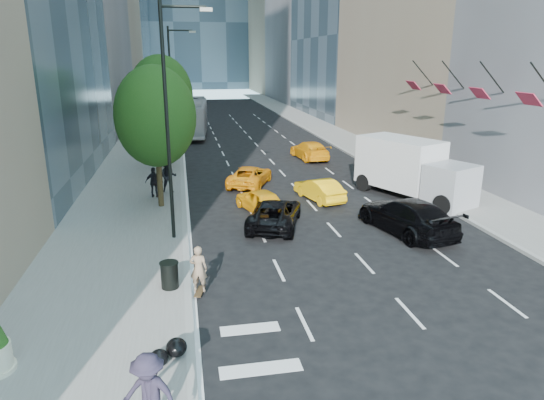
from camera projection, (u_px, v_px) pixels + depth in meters
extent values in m
plane|color=black|center=(340.00, 265.00, 19.21)|extent=(160.00, 160.00, 0.00)
cube|color=slate|center=(149.00, 143.00, 45.86)|extent=(6.00, 120.00, 0.15)
cube|color=slate|center=(341.00, 137.00, 49.24)|extent=(4.00, 120.00, 0.15)
cylinder|color=black|center=(167.00, 126.00, 20.36)|extent=(0.16, 0.16, 10.00)
cylinder|color=black|center=(183.00, 6.00, 19.19)|extent=(1.80, 0.12, 0.12)
cube|color=#99998C|center=(206.00, 10.00, 19.38)|extent=(0.50, 0.22, 0.15)
cylinder|color=black|center=(172.00, 95.00, 37.33)|extent=(0.16, 0.16, 10.00)
cylinder|color=black|center=(180.00, 30.00, 36.16)|extent=(1.80, 0.12, 0.12)
cube|color=#99998C|center=(192.00, 32.00, 36.34)|extent=(0.50, 0.22, 0.15)
cylinder|color=black|center=(160.00, 178.00, 25.92)|extent=(0.30, 0.30, 3.15)
ellipsoid|color=#133A10|center=(155.00, 116.00, 25.00)|extent=(4.20, 4.20, 5.25)
cylinder|color=black|center=(164.00, 144.00, 35.31)|extent=(0.30, 0.30, 3.38)
ellipsoid|color=#133A10|center=(161.00, 95.00, 34.33)|extent=(4.50, 4.50, 5.62)
cylinder|color=black|center=(167.00, 124.00, 47.63)|extent=(0.30, 0.30, 2.93)
ellipsoid|color=#133A10|center=(166.00, 93.00, 46.77)|extent=(3.90, 3.90, 4.88)
cylinder|color=black|center=(175.00, 105.00, 54.99)|extent=(0.14, 0.14, 5.20)
imported|color=black|center=(175.00, 90.00, 54.53)|extent=(2.48, 0.53, 1.00)
cylinder|color=black|center=(544.00, 81.00, 23.02)|extent=(1.75, 0.08, 1.75)
cube|color=#A4253D|center=(529.00, 99.00, 23.15)|extent=(0.64, 1.30, 0.64)
cylinder|color=black|center=(492.00, 77.00, 26.79)|extent=(1.75, 0.08, 1.75)
cube|color=#A4253D|center=(479.00, 93.00, 26.92)|extent=(0.64, 1.30, 0.64)
cylinder|color=black|center=(453.00, 75.00, 30.56)|extent=(1.75, 0.08, 1.75)
cube|color=#A4253D|center=(442.00, 89.00, 30.69)|extent=(0.64, 1.30, 0.64)
cylinder|color=black|center=(423.00, 73.00, 34.33)|extent=(1.75, 0.08, 1.75)
cube|color=#A4253D|center=(413.00, 85.00, 34.46)|extent=(0.64, 1.30, 0.64)
imported|color=#7F664F|center=(199.00, 272.00, 16.63)|extent=(0.69, 0.54, 1.67)
imported|color=black|center=(275.00, 213.00, 23.43)|extent=(3.67, 5.26, 1.33)
imported|color=black|center=(407.00, 216.00, 22.58)|extent=(3.45, 6.00, 1.64)
imported|color=#FFA90D|center=(260.00, 200.00, 25.65)|extent=(2.56, 4.03, 1.28)
imported|color=yellow|center=(319.00, 189.00, 27.81)|extent=(2.25, 4.05, 1.27)
imported|color=orange|center=(250.00, 176.00, 30.97)|extent=(3.71, 4.99, 1.26)
imported|color=#FFA20D|center=(310.00, 150.00, 39.07)|extent=(2.50, 5.10, 1.43)
imported|color=#B8B9BE|center=(191.00, 117.00, 51.35)|extent=(4.14, 13.44, 3.69)
cube|color=#BBBBBB|center=(399.00, 162.00, 28.64)|extent=(4.31, 5.46, 2.84)
cube|color=gray|center=(450.00, 187.00, 26.04)|extent=(3.08, 2.92, 2.42)
cylinder|color=black|center=(443.00, 205.00, 25.29)|extent=(0.77, 1.11, 1.05)
cylinder|color=black|center=(468.00, 198.00, 26.51)|extent=(0.77, 1.11, 1.05)
cylinder|color=black|center=(364.00, 182.00, 29.75)|extent=(0.77, 1.11, 1.05)
cylinder|color=black|center=(389.00, 178.00, 30.97)|extent=(0.77, 1.11, 1.05)
imported|color=black|center=(169.00, 177.00, 28.67)|extent=(0.99, 0.79, 1.96)
imported|color=black|center=(154.00, 182.00, 27.81)|extent=(1.09, 0.61, 1.75)
imported|color=#262030|center=(149.00, 396.00, 10.13)|extent=(1.44, 1.17, 1.95)
cylinder|color=black|center=(170.00, 275.00, 16.90)|extent=(0.61, 0.61, 0.91)
ellipsoid|color=black|center=(176.00, 347.00, 13.08)|extent=(0.58, 0.63, 0.49)
ellipsoid|color=black|center=(159.00, 358.00, 12.67)|extent=(0.50, 0.55, 0.43)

